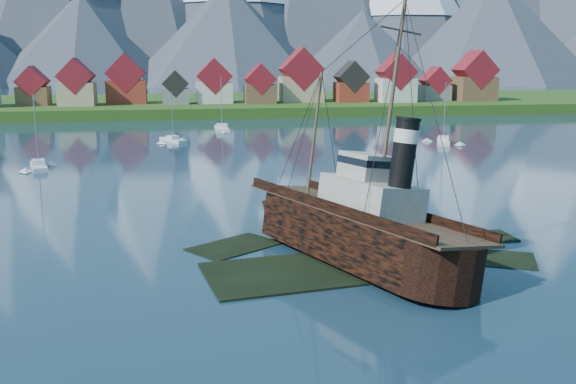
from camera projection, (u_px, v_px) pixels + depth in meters
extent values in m
plane|color=#183244|center=(345.00, 261.00, 55.04)|extent=(1400.00, 1400.00, 0.00)
cube|color=black|center=(316.00, 275.00, 52.68)|extent=(19.08, 11.42, 1.00)
cube|color=black|center=(396.00, 249.00, 59.98)|extent=(15.15, 9.76, 1.00)
cube|color=black|center=(342.00, 235.00, 64.11)|extent=(11.45, 9.06, 1.00)
cube|color=black|center=(481.00, 262.00, 56.16)|extent=(10.27, 8.34, 1.00)
cube|color=black|center=(235.00, 251.00, 59.41)|extent=(9.42, 8.68, 1.00)
cube|color=black|center=(481.00, 241.00, 62.43)|extent=(6.00, 4.00, 1.00)
cube|color=#1C3F12|center=(218.00, 108.00, 218.95)|extent=(600.00, 80.00, 3.20)
cube|color=#3F3D38|center=(226.00, 119.00, 182.31)|extent=(600.00, 2.50, 2.00)
cube|color=brown|center=(34.00, 96.00, 192.04)|extent=(9.00, 8.00, 5.50)
cube|color=maroon|center=(32.00, 81.00, 191.14)|extent=(9.16, 8.16, 9.16)
cube|color=tan|center=(77.00, 94.00, 191.18)|extent=(10.50, 9.00, 6.80)
cube|color=maroon|center=(76.00, 76.00, 190.09)|extent=(10.69, 9.18, 10.69)
cube|color=maroon|center=(127.00, 92.00, 199.26)|extent=(12.00, 8.50, 7.20)
cube|color=maroon|center=(126.00, 73.00, 198.07)|extent=(12.22, 8.67, 12.22)
cube|color=slate|center=(176.00, 96.00, 197.18)|extent=(8.00, 7.00, 4.80)
cube|color=black|center=(175.00, 84.00, 196.39)|extent=(8.15, 7.14, 8.15)
cube|color=beige|center=(214.00, 93.00, 201.91)|extent=(11.00, 9.50, 6.40)
cube|color=maroon|center=(214.00, 76.00, 200.84)|extent=(11.20, 9.69, 11.20)
cube|color=brown|center=(260.00, 94.00, 200.45)|extent=(9.50, 8.00, 5.80)
cube|color=maroon|center=(260.00, 79.00, 199.50)|extent=(9.67, 8.16, 9.67)
cube|color=tan|center=(301.00, 89.00, 207.38)|extent=(13.50, 10.00, 8.00)
cube|color=maroon|center=(301.00, 69.00, 206.05)|extent=(13.75, 10.20, 13.75)
cube|color=maroon|center=(351.00, 92.00, 207.33)|extent=(10.00, 8.50, 6.20)
cube|color=black|center=(351.00, 77.00, 206.32)|extent=(10.18, 8.67, 10.18)
cube|color=beige|center=(396.00, 90.00, 206.64)|extent=(11.50, 9.00, 7.50)
cube|color=maroon|center=(396.00, 72.00, 205.44)|extent=(11.71, 9.18, 11.71)
cube|color=slate|center=(435.00, 93.00, 213.25)|extent=(9.00, 7.50, 5.00)
cube|color=maroon|center=(435.00, 80.00, 212.40)|extent=(9.16, 7.65, 9.16)
cube|color=brown|center=(474.00, 89.00, 213.20)|extent=(12.50, 10.00, 7.80)
cube|color=maroon|center=(475.00, 70.00, 211.93)|extent=(12.73, 10.20, 12.73)
cone|color=#2D333D|center=(405.00, 2.00, 514.40)|extent=(150.00, 150.00, 125.00)
cone|color=#2D333D|center=(83.00, 41.00, 398.41)|extent=(120.00, 120.00, 58.00)
cone|color=#2D333D|center=(228.00, 35.00, 407.76)|extent=(136.00, 136.00, 66.00)
cone|color=#2D333D|center=(362.00, 48.00, 428.26)|extent=(110.00, 110.00, 50.00)
cone|color=#2D333D|center=(491.00, 30.00, 437.78)|extent=(150.00, 150.00, 75.00)
cube|color=black|center=(352.00, 236.00, 55.02)|extent=(6.75, 19.45, 4.05)
cone|color=black|center=(320.00, 203.00, 67.19)|extent=(6.75, 6.75, 6.75)
cylinder|color=black|center=(389.00, 272.00, 45.65)|extent=(6.75, 6.75, 4.05)
cube|color=#4C3826|center=(353.00, 212.00, 54.58)|extent=(6.62, 25.66, 0.24)
cube|color=black|center=(316.00, 208.00, 53.95)|extent=(0.19, 24.85, 0.87)
cube|color=black|center=(390.00, 205.00, 55.03)|extent=(0.19, 24.85, 0.87)
cube|color=#ADA89E|center=(358.00, 199.00, 52.89)|extent=(5.02, 8.20, 2.89)
cube|color=#ADA89E|center=(355.00, 167.00, 53.30)|extent=(3.47, 3.86, 2.12)
cylinder|color=black|center=(371.00, 155.00, 48.96)|extent=(1.83, 1.83, 5.40)
cylinder|color=silver|center=(371.00, 137.00, 48.69)|extent=(1.93, 1.93, 1.06)
cylinder|color=#473828|center=(332.00, 133.00, 60.81)|extent=(0.27, 0.27, 11.57)
cylinder|color=#473828|center=(364.00, 78.00, 49.93)|extent=(0.31, 0.31, 12.54)
cube|color=silver|center=(173.00, 141.00, 132.89)|extent=(5.75, 8.25, 1.10)
cube|color=silver|center=(173.00, 137.00, 132.71)|extent=(2.70, 2.90, 0.64)
cylinder|color=gray|center=(172.00, 115.00, 131.79)|extent=(0.13, 0.13, 9.55)
cube|color=silver|center=(443.00, 143.00, 130.04)|extent=(5.68, 9.56, 1.32)
cube|color=silver|center=(443.00, 138.00, 129.82)|extent=(2.89, 3.20, 0.77)
cylinder|color=gray|center=(445.00, 111.00, 128.72)|extent=(0.15, 0.15, 11.45)
cube|color=silver|center=(222.00, 130.00, 153.10)|extent=(2.90, 11.40, 1.37)
cube|color=silver|center=(222.00, 126.00, 152.87)|extent=(2.52, 3.20, 0.80)
cylinder|color=gray|center=(221.00, 102.00, 151.73)|extent=(0.16, 0.16, 11.84)
cube|color=silver|center=(39.00, 168.00, 100.63)|extent=(4.14, 8.63, 1.25)
cube|color=silver|center=(38.00, 162.00, 100.43)|extent=(2.38, 2.73, 0.73)
cylinder|color=gray|center=(36.00, 130.00, 99.38)|extent=(0.15, 0.15, 10.87)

